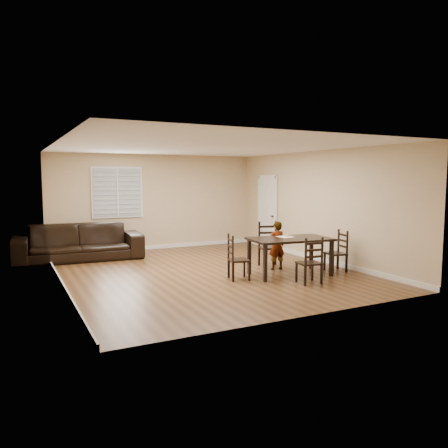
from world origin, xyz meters
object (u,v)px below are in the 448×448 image
Objects in this scene: chair_near at (268,246)px; chair_right at (340,252)px; chair_far at (312,263)px; sofa at (79,242)px; child at (277,246)px; chair_left at (234,259)px; dining_table at (290,242)px; donut at (287,236)px.

chair_near is 1.63m from chair_right.
chair_far reaches higher than sofa.
child is 0.35× the size of sofa.
sofa is (-2.43, 3.64, 0.03)m from chair_left.
chair_left is 1.40m from child.
chair_right reaches higher than dining_table.
sofa is (-4.92, 3.95, 0.04)m from chair_right.
child is 0.50m from donut.
chair_far is 1.49m from child.
child reaches higher than chair_right.
chair_right is at bearing 152.58° from child.
child is 4.93m from sofa.
child reaches higher than chair_left.
sofa is at bearing -45.75° from chair_far.
chair_right reaches higher than sofa.
child is at bearing -89.92° from chair_far.
chair_right is 8.54× the size of donut.
chair_near is at bearing 83.58° from donut.
dining_table is 16.79× the size of donut.
chair_near is 1.13× the size of chair_far.
chair_right is at bearing -15.93° from donut.
sofa reaches higher than donut.
sofa is at bearing 159.08° from chair_near.
chair_left is (-1.40, -0.90, -0.05)m from chair_near.
chair_far is 0.85× the size of child.
chair_left is at bearing -178.88° from donut.
child is at bearing -84.18° from chair_near.
donut is at bearing 91.97° from child.
sofa is at bearing -34.58° from child.
dining_table is at bearing -82.94° from chair_near.
dining_table is 0.58× the size of sofa.
donut is (-0.10, -0.87, 0.34)m from chair_near.
chair_right is 6.31m from sofa.
donut is at bearing -91.05° from chair_far.
dining_table is at bearing -103.00° from donut.
chair_far is at bearing 89.10° from child.
child is (0.17, 1.48, 0.12)m from chair_far.
chair_near is at bearing -31.57° from sofa.
dining_table is 0.92m from chair_far.
chair_left reaches higher than sofa.
chair_right is at bearing -0.46° from dining_table.
sofa is (-3.73, 3.61, -0.37)m from donut.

